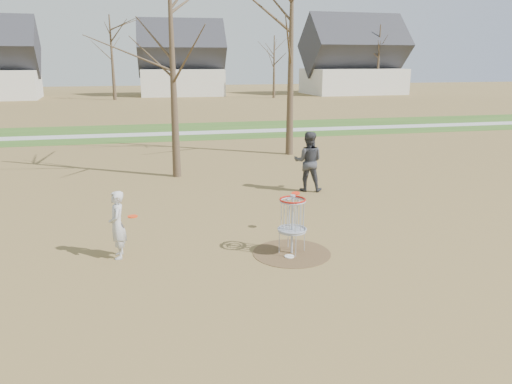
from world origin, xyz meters
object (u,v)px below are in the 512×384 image
player_standing (117,225)px  disc_golf_basket (292,215)px  disc_grounded (289,256)px  player_throwing (308,161)px

player_standing → disc_golf_basket: bearing=79.2°
player_standing → disc_grounded: player_standing is taller
disc_grounded → player_throwing: bearing=67.6°
disc_grounded → disc_golf_basket: size_ratio=0.16×
disc_golf_basket → disc_grounded: bearing=-118.4°
player_standing → disc_grounded: (3.73, -0.86, -0.75)m
player_throwing → player_standing: bearing=58.6°
player_standing → disc_golf_basket: (3.85, -0.63, 0.15)m
disc_grounded → disc_golf_basket: disc_golf_basket is taller
disc_grounded → disc_golf_basket: (0.12, 0.22, 0.89)m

